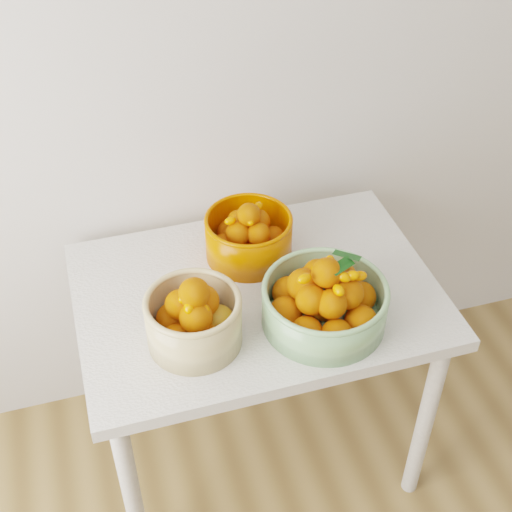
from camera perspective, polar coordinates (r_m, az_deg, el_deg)
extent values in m
cube|color=silver|center=(2.05, 3.94, 18.69)|extent=(4.00, 0.04, 2.70)
cube|color=silver|center=(2.00, 0.06, -3.12)|extent=(1.00, 0.70, 0.04)
cylinder|color=silver|center=(2.07, -9.87, -18.45)|extent=(0.05, 0.05, 0.71)
cylinder|color=silver|center=(2.24, 13.38, -12.70)|extent=(0.05, 0.05, 0.71)
cylinder|color=silver|center=(2.43, -12.02, -6.95)|extent=(0.05, 0.05, 0.71)
cylinder|color=silver|center=(2.58, 7.62, -2.91)|extent=(0.05, 0.05, 0.71)
cylinder|color=tan|center=(1.81, -4.99, -5.25)|extent=(0.25, 0.25, 0.14)
torus|color=tan|center=(1.76, -5.12, -3.68)|extent=(0.25, 0.25, 0.02)
sphere|color=#D1660C|center=(1.83, -3.04, -5.22)|extent=(0.09, 0.09, 0.09)
sphere|color=#EF5700|center=(1.86, -4.71, -4.17)|extent=(0.09, 0.09, 0.09)
sphere|color=#EF5700|center=(1.84, -6.72, -5.00)|extent=(0.08, 0.08, 0.08)
sphere|color=#EF5700|center=(1.79, -6.34, -6.66)|extent=(0.08, 0.08, 0.08)
sphere|color=#EF5700|center=(1.78, -3.99, -6.78)|extent=(0.08, 0.08, 0.08)
sphere|color=#EF5700|center=(1.82, -4.97, -5.55)|extent=(0.08, 0.08, 0.08)
sphere|color=#EF5700|center=(1.79, -4.24, -3.60)|extent=(0.08, 0.08, 0.08)
sphere|color=#EF5700|center=(1.79, -6.10, -3.87)|extent=(0.08, 0.08, 0.08)
sphere|color=#EF5700|center=(1.75, -4.82, -4.89)|extent=(0.08, 0.08, 0.08)
sphere|color=#EF5700|center=(1.74, -4.97, -2.97)|extent=(0.08, 0.08, 0.08)
ellipsoid|color=#FF6A02|center=(1.72, -5.36, -4.07)|extent=(0.04, 0.05, 0.04)
ellipsoid|color=#FF6A02|center=(1.74, -4.24, -4.23)|extent=(0.05, 0.05, 0.04)
ellipsoid|color=#FF6A02|center=(1.75, -5.13, -2.89)|extent=(0.04, 0.05, 0.03)
ellipsoid|color=#FF6A02|center=(1.76, -4.98, -2.38)|extent=(0.04, 0.05, 0.04)
ellipsoid|color=#FF6A02|center=(1.75, -5.17, -3.31)|extent=(0.04, 0.05, 0.04)
ellipsoid|color=#FF6A02|center=(1.74, -5.68, -3.41)|extent=(0.05, 0.04, 0.04)
ellipsoid|color=#FF6A02|center=(1.75, -5.27, -2.77)|extent=(0.03, 0.04, 0.03)
ellipsoid|color=#FF6A02|center=(1.73, -4.85, -2.95)|extent=(0.05, 0.05, 0.04)
cylinder|color=#83B27A|center=(1.87, 5.48, -3.97)|extent=(0.42, 0.42, 0.11)
torus|color=#83B27A|center=(1.83, 5.59, -2.69)|extent=(0.43, 0.43, 0.02)
sphere|color=#EF5700|center=(1.91, 8.36, -3.25)|extent=(0.08, 0.08, 0.08)
sphere|color=#EF5700|center=(1.95, 6.61, -2.05)|extent=(0.08, 0.08, 0.08)
sphere|color=#EF5700|center=(1.94, 4.37, -1.94)|extent=(0.08, 0.08, 0.08)
sphere|color=#EF5700|center=(1.90, 2.62, -2.93)|extent=(0.09, 0.09, 0.09)
sphere|color=#EF5700|center=(1.85, 2.37, -4.59)|extent=(0.09, 0.09, 0.09)
sphere|color=#EF5700|center=(1.80, 4.05, -6.08)|extent=(0.08, 0.08, 0.08)
sphere|color=#EF5700|center=(1.80, 6.48, -6.31)|extent=(0.08, 0.08, 0.08)
sphere|color=#EF5700|center=(1.85, 8.39, -5.19)|extent=(0.09, 0.09, 0.09)
sphere|color=#EF5700|center=(1.87, 5.48, -4.03)|extent=(0.08, 0.08, 0.08)
sphere|color=#EF5700|center=(1.86, 6.82, -1.76)|extent=(0.08, 0.08, 0.08)
sphere|color=#EF5700|center=(1.87, 4.96, -1.43)|extent=(0.08, 0.08, 0.08)
sphere|color=#EF5700|center=(1.83, 3.82, -2.31)|extent=(0.09, 0.09, 0.09)
sphere|color=#EF5700|center=(1.79, 4.43, -3.51)|extent=(0.08, 0.08, 0.08)
sphere|color=#EF5700|center=(1.79, 6.08, -3.84)|extent=(0.08, 0.08, 0.08)
sphere|color=#EF5700|center=(1.82, 7.36, -2.99)|extent=(0.08, 0.08, 0.08)
sphere|color=#EF5700|center=(1.79, 5.69, -1.35)|extent=(0.08, 0.08, 0.08)
ellipsoid|color=#FF6A02|center=(1.76, 6.63, -2.73)|extent=(0.03, 0.04, 0.03)
ellipsoid|color=#FF6A02|center=(1.80, 5.92, -1.38)|extent=(0.05, 0.03, 0.04)
ellipsoid|color=#FF6A02|center=(1.82, 4.88, -1.29)|extent=(0.04, 0.05, 0.04)
ellipsoid|color=#FF6A02|center=(1.86, 6.27, -1.03)|extent=(0.05, 0.05, 0.03)
ellipsoid|color=#FF6A02|center=(1.83, 5.62, -0.95)|extent=(0.04, 0.05, 0.03)
ellipsoid|color=#FF6A02|center=(1.79, 7.69, -1.56)|extent=(0.05, 0.05, 0.04)
ellipsoid|color=#FF6A02|center=(1.78, 7.02, -1.66)|extent=(0.05, 0.05, 0.04)
ellipsoid|color=#FF6A02|center=(1.76, 3.91, -1.82)|extent=(0.04, 0.04, 0.03)
ellipsoid|color=#FF6A02|center=(1.86, 5.91, -0.45)|extent=(0.04, 0.05, 0.04)
ellipsoid|color=#FF6A02|center=(1.79, 6.01, -1.36)|extent=(0.05, 0.04, 0.04)
ellipsoid|color=#FF6A02|center=(1.81, 8.28, -1.58)|extent=(0.05, 0.04, 0.03)
ellipsoid|color=#FF6A02|center=(1.81, 5.44, -1.90)|extent=(0.04, 0.05, 0.03)
ellipsoid|color=#FF6A02|center=(1.79, 5.42, -1.53)|extent=(0.04, 0.03, 0.04)
cylinder|color=#CB4900|center=(2.06, -0.59, 1.49)|extent=(0.31, 0.31, 0.13)
torus|color=#CB4900|center=(2.02, -0.60, 2.93)|extent=(0.31, 0.31, 0.01)
sphere|color=#EF5700|center=(2.09, 1.38, 1.50)|extent=(0.07, 0.07, 0.07)
sphere|color=#EF5700|center=(2.13, -0.13, 2.35)|extent=(0.07, 0.07, 0.07)
sphere|color=#EF5700|center=(2.11, -2.10, 1.95)|extent=(0.08, 0.08, 0.08)
sphere|color=#EF5700|center=(2.06, -2.63, 0.78)|extent=(0.07, 0.07, 0.07)
sphere|color=#EF5700|center=(2.02, -1.11, -0.23)|extent=(0.07, 0.07, 0.07)
sphere|color=#EF5700|center=(2.03, 0.89, 0.12)|extent=(0.07, 0.07, 0.07)
sphere|color=#EF5700|center=(2.07, -0.59, 1.09)|extent=(0.07, 0.07, 0.07)
sphere|color=#EF5700|center=(2.06, 0.19, 2.82)|extent=(0.07, 0.07, 0.07)
sphere|color=#EF5700|center=(2.06, -1.41, 2.79)|extent=(0.07, 0.07, 0.07)
sphere|color=#EF5700|center=(2.01, -1.47, 1.79)|extent=(0.07, 0.07, 0.07)
sphere|color=#EF5700|center=(2.01, 0.20, 1.76)|extent=(0.07, 0.07, 0.07)
sphere|color=#EF5700|center=(2.01, -0.57, 3.32)|extent=(0.07, 0.07, 0.07)
ellipsoid|color=#FF6A02|center=(1.99, -0.47, 2.77)|extent=(0.03, 0.04, 0.04)
ellipsoid|color=#FF6A02|center=(2.01, -0.13, 2.95)|extent=(0.04, 0.04, 0.03)
ellipsoid|color=#FF6A02|center=(2.00, -0.48, 3.36)|extent=(0.04, 0.04, 0.03)
ellipsoid|color=#FF6A02|center=(2.01, -0.66, 2.94)|extent=(0.04, 0.04, 0.03)
ellipsoid|color=#FF6A02|center=(2.01, -0.50, 3.71)|extent=(0.04, 0.04, 0.03)
ellipsoid|color=#FF6A02|center=(2.00, -2.08, 2.82)|extent=(0.04, 0.03, 0.03)
ellipsoid|color=#FF6A02|center=(2.04, 0.13, 3.96)|extent=(0.04, 0.04, 0.03)
ellipsoid|color=#FF6A02|center=(2.01, -0.59, 2.98)|extent=(0.02, 0.03, 0.03)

